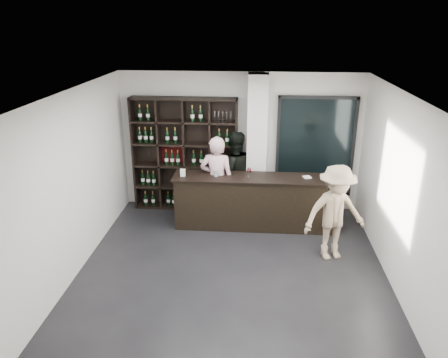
# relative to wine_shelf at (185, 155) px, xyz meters

# --- Properties ---
(floor) EXTENTS (5.00, 5.50, 0.01)m
(floor) POSITION_rel_wine_shelf_xyz_m (1.15, -2.57, -1.20)
(floor) COLOR black
(floor) RESTS_ON ground
(wine_shelf) EXTENTS (2.20, 0.35, 2.40)m
(wine_shelf) POSITION_rel_wine_shelf_xyz_m (0.00, 0.00, 0.00)
(wine_shelf) COLOR black
(wine_shelf) RESTS_ON floor
(structural_column) EXTENTS (0.40, 0.40, 2.90)m
(structural_column) POSITION_rel_wine_shelf_xyz_m (1.50, -0.10, 0.25)
(structural_column) COLOR silver
(structural_column) RESTS_ON floor
(glass_panel) EXTENTS (1.60, 0.08, 2.10)m
(glass_panel) POSITION_rel_wine_shelf_xyz_m (2.70, 0.12, 0.20)
(glass_panel) COLOR black
(glass_panel) RESTS_ON floor
(tasting_counter) EXTENTS (3.18, 0.66, 1.05)m
(tasting_counter) POSITION_rel_wine_shelf_xyz_m (1.50, -0.82, -0.67)
(tasting_counter) COLOR black
(tasting_counter) RESTS_ON floor
(taster_pink) EXTENTS (0.70, 0.50, 1.80)m
(taster_pink) POSITION_rel_wine_shelf_xyz_m (0.74, -0.72, -0.30)
(taster_pink) COLOR #D0A1AA
(taster_pink) RESTS_ON floor
(taster_black) EXTENTS (1.02, 0.90, 1.76)m
(taster_black) POSITION_rel_wine_shelf_xyz_m (1.05, -0.17, -0.32)
(taster_black) COLOR black
(taster_black) RESTS_ON floor
(customer) EXTENTS (1.22, 0.92, 1.68)m
(customer) POSITION_rel_wine_shelf_xyz_m (2.84, -1.90, -0.36)
(customer) COLOR gray
(customer) RESTS_ON floor
(wine_glass) EXTENTS (0.10, 0.10, 0.20)m
(wine_glass) POSITION_rel_wine_shelf_xyz_m (1.37, -0.82, -0.05)
(wine_glass) COLOR white
(wine_glass) RESTS_ON tasting_counter
(spit_cup) EXTENTS (0.12, 0.12, 0.12)m
(spit_cup) POSITION_rel_wine_shelf_xyz_m (0.73, -0.84, -0.09)
(spit_cup) COLOR white
(spit_cup) RESTS_ON tasting_counter
(napkin_stack) EXTENTS (0.17, 0.17, 0.02)m
(napkin_stack) POSITION_rel_wine_shelf_xyz_m (2.47, -0.78, -0.14)
(napkin_stack) COLOR white
(napkin_stack) RESTS_ON tasting_counter
(card_stand) EXTENTS (0.10, 0.05, 0.14)m
(card_stand) POSITION_rel_wine_shelf_xyz_m (0.10, -0.89, -0.08)
(card_stand) COLOR white
(card_stand) RESTS_ON tasting_counter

